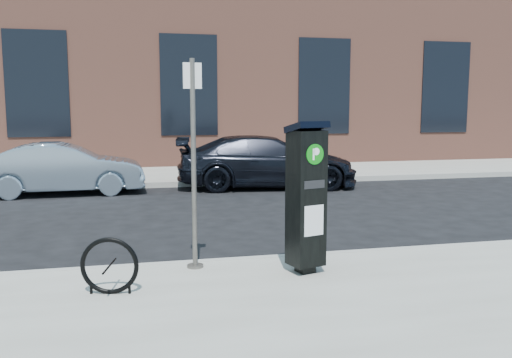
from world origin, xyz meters
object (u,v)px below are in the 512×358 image
object	(u,v)px
parking_kiosk	(306,196)
car_silver	(64,169)
bike_rack	(109,266)
car_dark	(267,162)
sign_pole	(194,166)

from	to	relation	value
parking_kiosk	car_silver	bearing A→B (deg)	98.99
bike_rack	car_dark	bearing A→B (deg)	76.74
bike_rack	car_dark	size ratio (longest dim) A/B	0.13
car_silver	parking_kiosk	bearing A→B (deg)	-156.79
sign_pole	car_silver	size ratio (longest dim) A/B	0.67
parking_kiosk	bike_rack	xyz separation A→B (m)	(-2.41, -0.29, -0.67)
sign_pole	car_dark	size ratio (longest dim) A/B	0.54
parking_kiosk	car_dark	distance (m)	8.37
sign_pole	bike_rack	world-z (taller)	sign_pole
car_dark	car_silver	bearing A→B (deg)	96.97
parking_kiosk	car_silver	xyz separation A→B (m)	(-3.87, 8.22, -0.47)
parking_kiosk	car_dark	size ratio (longest dim) A/B	0.39
parking_kiosk	car_silver	world-z (taller)	parking_kiosk
bike_rack	car_dark	world-z (taller)	car_dark
bike_rack	car_silver	world-z (taller)	car_silver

